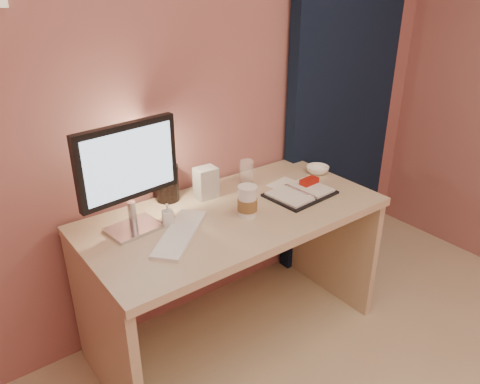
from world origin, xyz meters
TOP-DOWN VIEW (x-y plane):
  - room at (0.95, 1.69)m, footprint 3.50×3.50m
  - desk at (0.00, 1.45)m, footprint 1.40×0.70m
  - monitor at (-0.44, 1.50)m, footprint 0.45×0.18m
  - keyboard at (-0.31, 1.34)m, footprint 0.38×0.36m
  - planner at (0.38, 1.33)m, footprint 0.33×0.26m
  - paper_b at (0.39, 1.45)m, footprint 0.18×0.18m
  - coffee_cup at (0.03, 1.31)m, footprint 0.09×0.09m
  - clear_cup at (0.24, 1.60)m, footprint 0.07×0.07m
  - bowl at (0.64, 1.47)m, footprint 0.14×0.14m
  - lotion_bottle at (-0.30, 1.45)m, footprint 0.06×0.06m
  - dark_jar at (-0.18, 1.67)m, footprint 0.11×0.11m
  - product_box at (-0.02, 1.59)m, footprint 0.11×0.09m
  - desk_lamp at (-0.14, 1.59)m, footprint 0.16×0.23m

SIDE VIEW (x-z plane):
  - desk at x=0.00m, z-range 0.14..0.87m
  - paper_b at x=0.39m, z-range 0.73..0.73m
  - keyboard at x=-0.31m, z-range 0.73..0.75m
  - planner at x=0.38m, z-range 0.72..0.77m
  - bowl at x=0.64m, z-range 0.73..0.77m
  - lotion_bottle at x=-0.30m, z-range 0.73..0.83m
  - clear_cup at x=0.24m, z-range 0.73..0.85m
  - coffee_cup at x=0.03m, z-range 0.73..0.87m
  - product_box at x=-0.02m, z-range 0.73..0.88m
  - dark_jar at x=-0.18m, z-range 0.73..0.89m
  - desk_lamp at x=-0.14m, z-range 0.78..1.17m
  - monitor at x=-0.44m, z-range 0.78..1.25m
  - room at x=0.95m, z-range -0.61..2.89m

